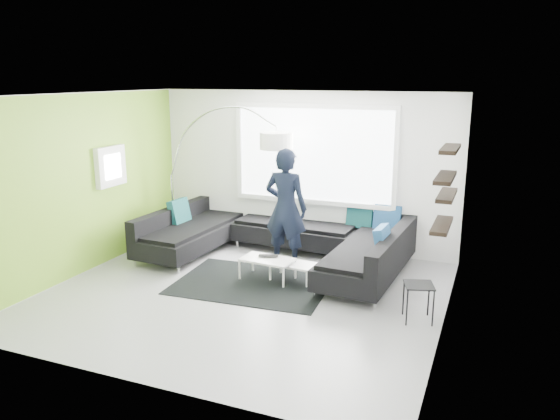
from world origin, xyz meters
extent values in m
plane|color=#949499|center=(0.00, 0.00, 0.00)|extent=(5.50, 5.50, 0.00)
cube|color=white|center=(0.00, 2.50, 1.40)|extent=(5.50, 0.04, 2.80)
cube|color=white|center=(0.00, -2.50, 1.40)|extent=(5.50, 0.04, 2.80)
cube|color=white|center=(-2.75, 0.00, 1.40)|extent=(0.04, 5.00, 2.80)
cube|color=white|center=(2.75, 0.00, 1.40)|extent=(0.04, 5.00, 2.80)
cube|color=white|center=(0.00, 0.00, 2.80)|extent=(5.50, 5.00, 0.04)
cube|color=#7FB72D|center=(-2.74, 0.00, 1.40)|extent=(0.01, 5.00, 2.80)
cube|color=white|center=(0.20, 2.46, 1.70)|extent=(2.96, 0.06, 1.68)
cube|color=white|center=(-2.68, 0.60, 1.60)|extent=(0.12, 0.66, 0.66)
cube|color=black|center=(2.64, 0.40, 1.70)|extent=(0.20, 1.24, 0.95)
cube|color=black|center=(-0.10, 1.48, 0.22)|extent=(4.31, 2.81, 0.44)
cube|color=black|center=(-0.10, 1.48, 0.60)|extent=(4.31, 2.81, 0.33)
cube|color=navy|center=(-0.10, 1.48, 0.67)|extent=(3.73, 0.43, 0.46)
cube|color=black|center=(-0.05, 0.43, 0.01)|extent=(2.37, 1.79, 0.01)
cube|color=silver|center=(0.27, 0.72, 0.17)|extent=(1.07, 0.68, 0.34)
cube|color=black|center=(2.43, 0.07, 0.25)|extent=(0.45, 0.45, 0.49)
imported|color=black|center=(0.10, 1.38, 0.97)|extent=(0.73, 0.50, 1.94)
imported|color=black|center=(0.07, 0.72, 0.35)|extent=(0.40, 0.35, 0.02)
camera|label=1|loc=(3.23, -6.56, 3.05)|focal=35.00mm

